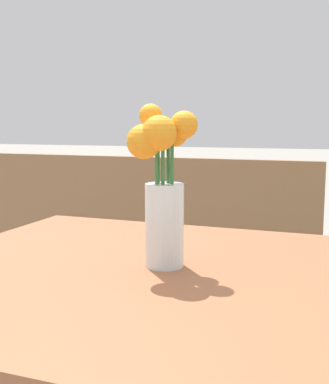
{
  "coord_description": "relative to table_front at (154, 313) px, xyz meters",
  "views": [
    {
      "loc": [
        0.33,
        -0.85,
        0.99
      ],
      "look_at": [
        0.01,
        0.03,
        0.86
      ],
      "focal_mm": 45.0,
      "sensor_mm": 36.0,
      "label": 1
    }
  ],
  "objects": [
    {
      "name": "flower_vase",
      "position": [
        0.01,
        0.03,
        0.24
      ],
      "size": [
        0.13,
        0.13,
        0.32
      ],
      "color": "silver",
      "rests_on": "table_front"
    },
    {
      "name": "table_front",
      "position": [
        0.0,
        0.0,
        0.0
      ],
      "size": [
        1.0,
        0.86,
        0.71
      ],
      "color": "brown",
      "rests_on": "ground_plane"
    },
    {
      "name": "bench_near",
      "position": [
        -0.51,
        1.17,
        -0.16
      ],
      "size": [
        1.59,
        0.38,
        0.85
      ],
      "color": "brown",
      "rests_on": "ground_plane"
    }
  ]
}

